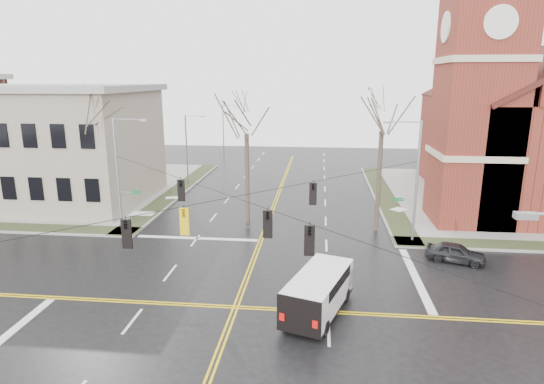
# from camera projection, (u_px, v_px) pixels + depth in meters

# --- Properties ---
(ground) EXTENTS (120.00, 120.00, 0.00)m
(ground) POSITION_uv_depth(u_px,v_px,m) (236.00, 307.00, 24.67)
(ground) COLOR black
(ground) RESTS_ON ground
(sidewalks) EXTENTS (80.00, 80.00, 0.17)m
(sidewalks) POSITION_uv_depth(u_px,v_px,m) (236.00, 306.00, 24.65)
(sidewalks) COLOR gray
(sidewalks) RESTS_ON ground
(road_markings) EXTENTS (100.00, 100.00, 0.01)m
(road_markings) POSITION_uv_depth(u_px,v_px,m) (236.00, 307.00, 24.67)
(road_markings) COLOR gold
(road_markings) RESTS_ON ground
(church) EXTENTS (24.28, 27.48, 27.50)m
(church) POSITION_uv_depth(u_px,v_px,m) (533.00, 117.00, 43.98)
(church) COLOR maroon
(church) RESTS_ON ground
(civic_building_a) EXTENTS (18.00, 14.00, 11.00)m
(civic_building_a) POSITION_uv_depth(u_px,v_px,m) (53.00, 147.00, 44.89)
(civic_building_a) COLOR gray
(civic_building_a) RESTS_ON ground
(signal_pole_ne) EXTENTS (2.75, 0.22, 9.00)m
(signal_pole_ne) POSITION_uv_depth(u_px,v_px,m) (415.00, 178.00, 33.40)
(signal_pole_ne) COLOR gray
(signal_pole_ne) RESTS_ON ground
(signal_pole_nw) EXTENTS (2.75, 0.22, 9.00)m
(signal_pole_nw) POSITION_uv_depth(u_px,v_px,m) (120.00, 172.00, 35.73)
(signal_pole_nw) COLOR gray
(signal_pole_nw) RESTS_ON ground
(span_wires) EXTENTS (23.02, 23.02, 0.03)m
(span_wires) POSITION_uv_depth(u_px,v_px,m) (233.00, 197.00, 23.17)
(span_wires) COLOR black
(span_wires) RESTS_ON ground
(traffic_signals) EXTENTS (8.21, 8.26, 1.30)m
(traffic_signals) POSITION_uv_depth(u_px,v_px,m) (231.00, 215.00, 22.71)
(traffic_signals) COLOR black
(traffic_signals) RESTS_ON ground
(streetlight_north_a) EXTENTS (2.30, 0.20, 8.00)m
(streetlight_north_a) POSITION_uv_depth(u_px,v_px,m) (188.00, 147.00, 51.69)
(streetlight_north_a) COLOR gray
(streetlight_north_a) RESTS_ON ground
(streetlight_north_b) EXTENTS (2.30, 0.20, 8.00)m
(streetlight_north_b) POSITION_uv_depth(u_px,v_px,m) (224.00, 129.00, 70.98)
(streetlight_north_b) COLOR gray
(streetlight_north_b) RESTS_ON ground
(cargo_van) EXTENTS (3.94, 6.14, 2.19)m
(cargo_van) POSITION_uv_depth(u_px,v_px,m) (320.00, 289.00, 23.94)
(cargo_van) COLOR white
(cargo_van) RESTS_ON ground
(parked_car_a) EXTENTS (4.13, 2.74, 1.31)m
(parked_car_a) POSITION_uv_depth(u_px,v_px,m) (456.00, 252.00, 30.67)
(parked_car_a) COLOR black
(parked_car_a) RESTS_ON ground
(tree_nw_far) EXTENTS (4.00, 4.00, 12.08)m
(tree_nw_far) POSITION_uv_depth(u_px,v_px,m) (100.00, 120.00, 37.17)
(tree_nw_far) COLOR #352C22
(tree_nw_far) RESTS_ON ground
(tree_nw_near) EXTENTS (4.00, 4.00, 11.52)m
(tree_nw_near) POSITION_uv_depth(u_px,v_px,m) (247.00, 127.00, 35.81)
(tree_nw_near) COLOR #352C22
(tree_nw_near) RESTS_ON ground
(tree_ne) EXTENTS (4.00, 4.00, 11.93)m
(tree_ne) POSITION_uv_depth(u_px,v_px,m) (382.00, 124.00, 35.17)
(tree_ne) COLOR #352C22
(tree_ne) RESTS_ON ground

